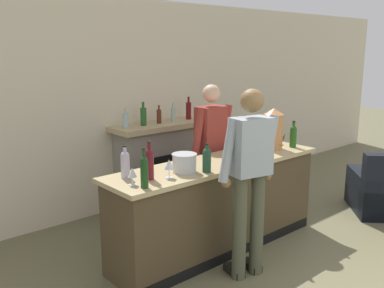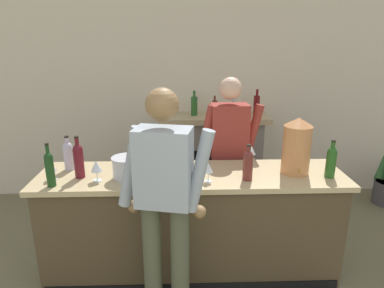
{
  "view_description": "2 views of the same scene",
  "coord_description": "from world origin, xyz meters",
  "px_view_note": "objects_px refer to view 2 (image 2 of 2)",
  "views": [
    {
      "loc": [
        -3.26,
        -0.64,
        2.12
      ],
      "look_at": [
        -0.21,
        2.88,
        1.08
      ],
      "focal_mm": 40.0,
      "sensor_mm": 36.0,
      "label": 1
    },
    {
      "loc": [
        -0.31,
        -0.24,
        2.07
      ],
      "look_at": [
        -0.2,
        2.92,
        1.08
      ],
      "focal_mm": 32.0,
      "sensor_mm": 36.0,
      "label": 2
    }
  ],
  "objects_px": {
    "wine_bottle_burgundy_dark": "(331,161)",
    "wine_glass_front_left": "(96,167)",
    "fireplace_stone": "(213,157)",
    "wine_glass_near_bucket": "(208,169)",
    "wine_bottle_port_short": "(144,169)",
    "wine_bottle_rose_blush": "(50,168)",
    "wine_glass_front_right": "(51,167)",
    "person_customer": "(165,206)",
    "wine_bottle_merlot_tall": "(248,164)",
    "wine_glass_mid_counter": "(251,151)",
    "wine_bottle_chardonnay_pale": "(68,154)",
    "wine_bottle_riesling_slim": "(79,159)",
    "ice_bucket_steel": "(127,167)",
    "copper_dispenser": "(297,146)",
    "person_bartender": "(228,155)"
  },
  "relations": [
    {
      "from": "wine_bottle_riesling_slim",
      "to": "wine_glass_front_right",
      "type": "distance_m",
      "value": 0.22
    },
    {
      "from": "wine_bottle_merlot_tall",
      "to": "fireplace_stone",
      "type": "bearing_deg",
      "value": 93.93
    },
    {
      "from": "fireplace_stone",
      "to": "copper_dispenser",
      "type": "xyz_separation_m",
      "value": [
        0.54,
        -1.5,
        0.63
      ]
    },
    {
      "from": "wine_glass_front_right",
      "to": "wine_glass_near_bucket",
      "type": "bearing_deg",
      "value": -3.88
    },
    {
      "from": "wine_bottle_merlot_tall",
      "to": "wine_glass_near_bucket",
      "type": "relative_size",
      "value": 1.9
    },
    {
      "from": "wine_bottle_rose_blush",
      "to": "wine_glass_front_left",
      "type": "bearing_deg",
      "value": 14.45
    },
    {
      "from": "wine_bottle_port_short",
      "to": "wine_glass_mid_counter",
      "type": "bearing_deg",
      "value": 25.77
    },
    {
      "from": "wine_bottle_rose_blush",
      "to": "wine_bottle_burgundy_dark",
      "type": "height_order",
      "value": "wine_bottle_rose_blush"
    },
    {
      "from": "wine_bottle_burgundy_dark",
      "to": "wine_glass_mid_counter",
      "type": "distance_m",
      "value": 0.67
    },
    {
      "from": "wine_glass_near_bucket",
      "to": "wine_bottle_port_short",
      "type": "bearing_deg",
      "value": -175.28
    },
    {
      "from": "person_customer",
      "to": "wine_bottle_merlot_tall",
      "type": "bearing_deg",
      "value": 35.44
    },
    {
      "from": "person_customer",
      "to": "wine_glass_front_left",
      "type": "bearing_deg",
      "value": 139.76
    },
    {
      "from": "wine_bottle_burgundy_dark",
      "to": "wine_glass_front_left",
      "type": "height_order",
      "value": "wine_bottle_burgundy_dark"
    },
    {
      "from": "person_customer",
      "to": "wine_bottle_chardonnay_pale",
      "type": "height_order",
      "value": "person_customer"
    },
    {
      "from": "wine_bottle_merlot_tall",
      "to": "wine_glass_front_left",
      "type": "distance_m",
      "value": 1.2
    },
    {
      "from": "person_bartender",
      "to": "copper_dispenser",
      "type": "relative_size",
      "value": 3.6
    },
    {
      "from": "fireplace_stone",
      "to": "wine_bottle_burgundy_dark",
      "type": "xyz_separation_m",
      "value": [
        0.8,
        -1.6,
        0.53
      ]
    },
    {
      "from": "person_customer",
      "to": "wine_bottle_burgundy_dark",
      "type": "relative_size",
      "value": 5.65
    },
    {
      "from": "wine_bottle_port_short",
      "to": "fireplace_stone",
      "type": "bearing_deg",
      "value": 67.61
    },
    {
      "from": "wine_glass_mid_counter",
      "to": "wine_bottle_merlot_tall",
      "type": "bearing_deg",
      "value": -105.58
    },
    {
      "from": "ice_bucket_steel",
      "to": "wine_bottle_port_short",
      "type": "bearing_deg",
      "value": -42.08
    },
    {
      "from": "wine_glass_near_bucket",
      "to": "wine_glass_mid_counter",
      "type": "height_order",
      "value": "wine_glass_mid_counter"
    },
    {
      "from": "person_bartender",
      "to": "wine_glass_front_left",
      "type": "bearing_deg",
      "value": -150.46
    },
    {
      "from": "wine_bottle_rose_blush",
      "to": "wine_glass_near_bucket",
      "type": "xyz_separation_m",
      "value": [
        1.21,
        0.04,
        -0.04
      ]
    },
    {
      "from": "fireplace_stone",
      "to": "ice_bucket_steel",
      "type": "distance_m",
      "value": 1.85
    },
    {
      "from": "wine_bottle_burgundy_dark",
      "to": "wine_glass_near_bucket",
      "type": "xyz_separation_m",
      "value": [
        -1.0,
        -0.06,
        -0.03
      ]
    },
    {
      "from": "person_customer",
      "to": "wine_bottle_burgundy_dark",
      "type": "bearing_deg",
      "value": 20.27
    },
    {
      "from": "wine_bottle_chardonnay_pale",
      "to": "wine_glass_mid_counter",
      "type": "relative_size",
      "value": 1.83
    },
    {
      "from": "wine_glass_mid_counter",
      "to": "wine_bottle_riesling_slim",
      "type": "bearing_deg",
      "value": -169.31
    },
    {
      "from": "wine_glass_front_left",
      "to": "wine_bottle_merlot_tall",
      "type": "bearing_deg",
      "value": -0.68
    },
    {
      "from": "fireplace_stone",
      "to": "wine_glass_near_bucket",
      "type": "xyz_separation_m",
      "value": [
        -0.21,
        -1.66,
        0.5
      ]
    },
    {
      "from": "person_customer",
      "to": "wine_glass_mid_counter",
      "type": "bearing_deg",
      "value": 48.04
    },
    {
      "from": "wine_glass_front_right",
      "to": "wine_bottle_merlot_tall",
      "type": "bearing_deg",
      "value": -2.03
    },
    {
      "from": "wine_bottle_riesling_slim",
      "to": "wine_glass_mid_counter",
      "type": "bearing_deg",
      "value": 10.69
    },
    {
      "from": "fireplace_stone",
      "to": "ice_bucket_steel",
      "type": "height_order",
      "value": "fireplace_stone"
    },
    {
      "from": "copper_dispenser",
      "to": "wine_bottle_chardonnay_pale",
      "type": "xyz_separation_m",
      "value": [
        -1.93,
        0.14,
        -0.1
      ]
    },
    {
      "from": "fireplace_stone",
      "to": "wine_bottle_chardonnay_pale",
      "type": "distance_m",
      "value": 2.01
    },
    {
      "from": "wine_bottle_merlot_tall",
      "to": "wine_glass_near_bucket",
      "type": "bearing_deg",
      "value": -174.74
    },
    {
      "from": "wine_bottle_rose_blush",
      "to": "wine_bottle_burgundy_dark",
      "type": "bearing_deg",
      "value": 2.67
    },
    {
      "from": "wine_bottle_riesling_slim",
      "to": "wine_bottle_port_short",
      "type": "relative_size",
      "value": 1.24
    },
    {
      "from": "ice_bucket_steel",
      "to": "wine_bottle_rose_blush",
      "type": "bearing_deg",
      "value": -165.7
    },
    {
      "from": "wine_bottle_rose_blush",
      "to": "wine_bottle_burgundy_dark",
      "type": "relative_size",
      "value": 1.09
    },
    {
      "from": "wine_bottle_merlot_tall",
      "to": "wine_bottle_burgundy_dark",
      "type": "relative_size",
      "value": 0.94
    },
    {
      "from": "ice_bucket_steel",
      "to": "wine_bottle_port_short",
      "type": "relative_size",
      "value": 0.86
    },
    {
      "from": "fireplace_stone",
      "to": "wine_bottle_port_short",
      "type": "bearing_deg",
      "value": -112.39
    },
    {
      "from": "wine_bottle_chardonnay_pale",
      "to": "person_customer",
      "type": "bearing_deg",
      "value": -40.6
    },
    {
      "from": "copper_dispenser",
      "to": "wine_glass_mid_counter",
      "type": "height_order",
      "value": "copper_dispenser"
    },
    {
      "from": "wine_bottle_chardonnay_pale",
      "to": "wine_bottle_burgundy_dark",
      "type": "distance_m",
      "value": 2.2
    },
    {
      "from": "wine_bottle_rose_blush",
      "to": "wine_glass_near_bucket",
      "type": "distance_m",
      "value": 1.21
    },
    {
      "from": "copper_dispenser",
      "to": "wine_glass_front_right",
      "type": "xyz_separation_m",
      "value": [
        -1.99,
        -0.08,
        -0.13
      ]
    }
  ]
}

